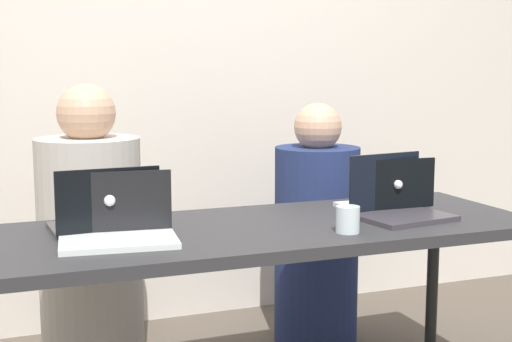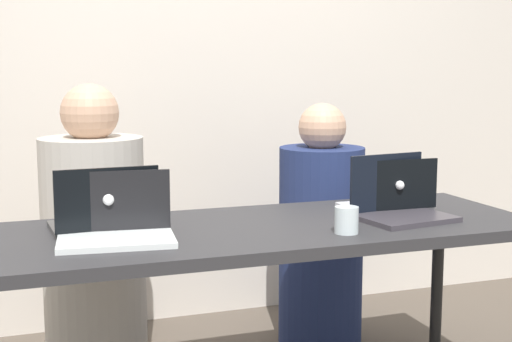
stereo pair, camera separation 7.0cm
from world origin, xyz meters
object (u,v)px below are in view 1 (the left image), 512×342
at_px(laptop_back_left, 104,217).
at_px(water_glass_right, 348,221).
at_px(laptop_front_left, 118,227).
at_px(person_on_left, 91,248).
at_px(person_on_right, 316,237).
at_px(laptop_front_right, 398,204).
at_px(laptop_back_right, 387,198).

height_order(laptop_back_left, water_glass_right, laptop_back_left).
height_order(laptop_front_left, water_glass_right, laptop_front_left).
height_order(person_on_left, person_on_right, person_on_left).
bearing_deg(person_on_right, laptop_front_right, 82.89).
xyz_separation_m(laptop_back_right, water_glass_right, (-0.32, -0.28, -0.01)).
relative_size(person_on_left, laptop_front_right, 3.40).
bearing_deg(person_on_right, laptop_front_left, 27.06).
relative_size(laptop_back_right, laptop_front_right, 0.92).
relative_size(person_on_left, person_on_right, 1.08).
distance_m(person_on_left, laptop_front_right, 1.24).
bearing_deg(laptop_back_right, laptop_front_left, 8.56).
xyz_separation_m(laptop_back_right, laptop_front_right, (-0.04, -0.13, 0.00)).
height_order(person_on_right, laptop_front_left, person_on_right).
height_order(laptop_front_left, laptop_front_right, laptop_front_right).
bearing_deg(person_on_right, water_glass_right, 64.08).
height_order(person_on_right, water_glass_right, person_on_right).
bearing_deg(water_glass_right, laptop_back_left, 158.13).
distance_m(person_on_left, laptop_back_right, 1.20).
distance_m(laptop_front_left, laptop_back_left, 0.16).
relative_size(person_on_left, laptop_back_left, 3.40).
distance_m(laptop_back_right, laptop_back_left, 1.07).
relative_size(laptop_back_left, water_glass_right, 3.97).
xyz_separation_m(laptop_back_right, laptop_back_left, (-1.07, 0.02, 0.00)).
distance_m(person_on_left, laptop_back_left, 0.57).
height_order(laptop_front_right, laptop_back_left, laptop_front_right).
relative_size(laptop_back_right, water_glass_right, 3.65).
relative_size(laptop_front_right, laptop_back_left, 1.00).
distance_m(laptop_front_left, laptop_front_right, 1.01).
relative_size(person_on_left, laptop_back_right, 3.69).
bearing_deg(laptop_front_left, person_on_right, 40.21).
bearing_deg(laptop_front_right, water_glass_right, -161.43).
distance_m(person_on_right, laptop_back_left, 1.19).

